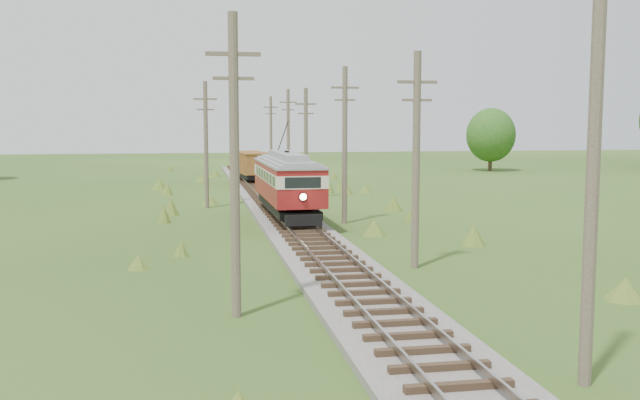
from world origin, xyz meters
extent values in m
cube|color=#605B54|center=(0.00, 34.00, 0.12)|extent=(3.60, 96.00, 0.25)
cube|color=#726659|center=(-0.72, 34.00, 0.48)|extent=(0.08, 96.00, 0.17)
cube|color=#726659|center=(0.72, 34.00, 0.48)|extent=(0.08, 96.00, 0.17)
cube|color=#2D2116|center=(0.00, 34.00, 0.33)|extent=(2.40, 96.00, 0.16)
cube|color=black|center=(0.00, 32.13, 0.99)|extent=(2.37, 10.51, 0.43)
cube|color=maroon|center=(0.00, 32.13, 1.94)|extent=(2.78, 11.43, 1.05)
cube|color=beige|center=(0.00, 32.13, 2.79)|extent=(2.81, 11.49, 0.67)
cube|color=black|center=(0.00, 32.13, 2.79)|extent=(2.83, 10.97, 0.52)
cube|color=maroon|center=(0.00, 32.13, 3.27)|extent=(2.78, 11.43, 0.29)
cube|color=gray|center=(0.00, 32.13, 3.58)|extent=(2.83, 11.54, 0.36)
cube|color=gray|center=(0.00, 32.13, 3.90)|extent=(1.29, 8.56, 0.38)
sphere|color=#FFF2BF|center=(0.06, 26.35, 2.08)|extent=(0.34, 0.34, 0.34)
cylinder|color=black|center=(-0.02, 33.84, 4.98)|extent=(0.10, 4.43, 1.83)
cylinder|color=black|center=(-0.67, 27.81, 0.94)|extent=(0.12, 0.76, 0.76)
cylinder|color=black|center=(0.76, 27.82, 0.94)|extent=(0.12, 0.76, 0.76)
cylinder|color=black|center=(-0.76, 36.43, 0.94)|extent=(0.12, 0.76, 0.76)
cylinder|color=black|center=(0.67, 36.45, 0.94)|extent=(0.12, 0.76, 0.76)
cube|color=black|center=(0.00, 58.31, 0.88)|extent=(2.62, 6.82, 0.46)
cube|color=brown|center=(0.00, 58.31, 2.04)|extent=(3.17, 7.61, 1.85)
cube|color=brown|center=(0.00, 58.31, 3.01)|extent=(3.24, 7.76, 0.11)
cylinder|color=black|center=(-0.45, 56.03, 0.93)|extent=(0.19, 0.75, 0.74)
cylinder|color=black|center=(0.92, 56.18, 0.93)|extent=(0.19, 0.75, 0.74)
cylinder|color=black|center=(-0.92, 60.44, 0.93)|extent=(0.19, 0.75, 0.74)
cylinder|color=black|center=(0.45, 60.59, 0.93)|extent=(0.19, 0.75, 0.74)
cone|color=gray|center=(4.30, 50.15, 0.63)|extent=(3.35, 3.35, 1.26)
cone|color=gray|center=(5.14, 49.10, 0.37)|extent=(1.89, 1.89, 0.73)
cylinder|color=brown|center=(3.10, 5.00, 4.40)|extent=(0.30, 0.30, 8.80)
cylinder|color=brown|center=(3.30, 18.00, 4.30)|extent=(0.30, 0.30, 8.60)
cube|color=brown|center=(3.30, 18.00, 7.40)|extent=(1.60, 0.12, 0.12)
cube|color=brown|center=(3.30, 18.00, 6.70)|extent=(1.20, 0.10, 0.10)
cylinder|color=brown|center=(3.20, 31.00, 4.50)|extent=(0.30, 0.30, 9.00)
cube|color=brown|center=(3.20, 31.00, 7.80)|extent=(1.60, 0.12, 0.12)
cube|color=brown|center=(3.20, 31.00, 7.10)|extent=(1.20, 0.10, 0.10)
cylinder|color=brown|center=(3.00, 44.00, 4.20)|extent=(0.30, 0.30, 8.40)
cube|color=brown|center=(3.00, 44.00, 7.20)|extent=(1.60, 0.12, 0.12)
cube|color=brown|center=(3.00, 44.00, 6.50)|extent=(1.20, 0.10, 0.10)
cylinder|color=brown|center=(3.40, 57.00, 4.45)|extent=(0.30, 0.30, 8.90)
cube|color=brown|center=(3.40, 57.00, 7.70)|extent=(1.60, 0.12, 0.12)
cube|color=brown|center=(3.40, 57.00, 7.00)|extent=(1.20, 0.10, 0.10)
cylinder|color=brown|center=(3.20, 70.00, 4.35)|extent=(0.30, 0.30, 8.70)
cube|color=brown|center=(3.20, 70.00, 7.50)|extent=(1.60, 0.12, 0.12)
cube|color=brown|center=(3.20, 70.00, 6.80)|extent=(1.20, 0.10, 0.10)
cylinder|color=brown|center=(-4.20, 12.00, 4.50)|extent=(0.30, 0.30, 9.00)
cube|color=brown|center=(-4.20, 12.00, 7.80)|extent=(1.60, 0.12, 0.12)
cube|color=brown|center=(-4.20, 12.00, 7.10)|extent=(1.20, 0.10, 0.10)
cylinder|color=brown|center=(-4.50, 40.00, 4.30)|extent=(0.30, 0.30, 8.60)
cube|color=brown|center=(-4.50, 40.00, 7.40)|extent=(1.60, 0.12, 0.12)
cube|color=brown|center=(-4.50, 40.00, 6.70)|extent=(1.20, 0.10, 0.10)
cylinder|color=#38281C|center=(30.00, 72.00, 1.26)|extent=(0.50, 0.50, 2.52)
ellipsoid|color=#1B5519|center=(30.00, 72.00, 4.34)|extent=(5.88, 5.88, 6.47)
camera|label=1|loc=(-5.41, -9.06, 5.82)|focal=40.00mm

